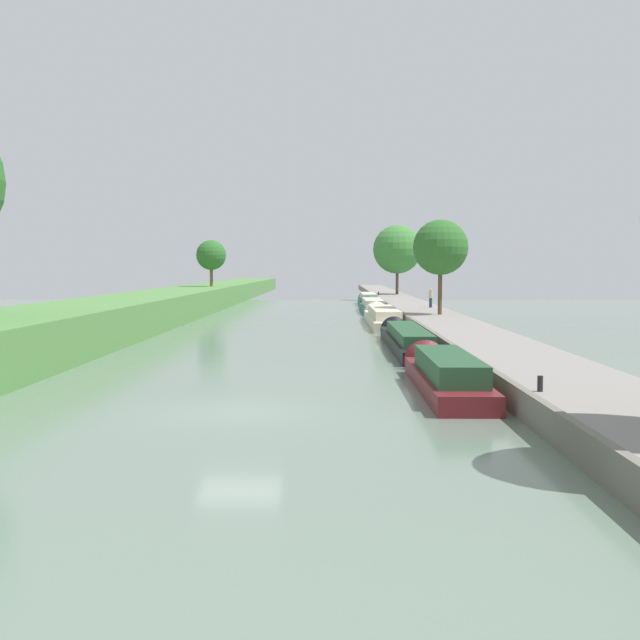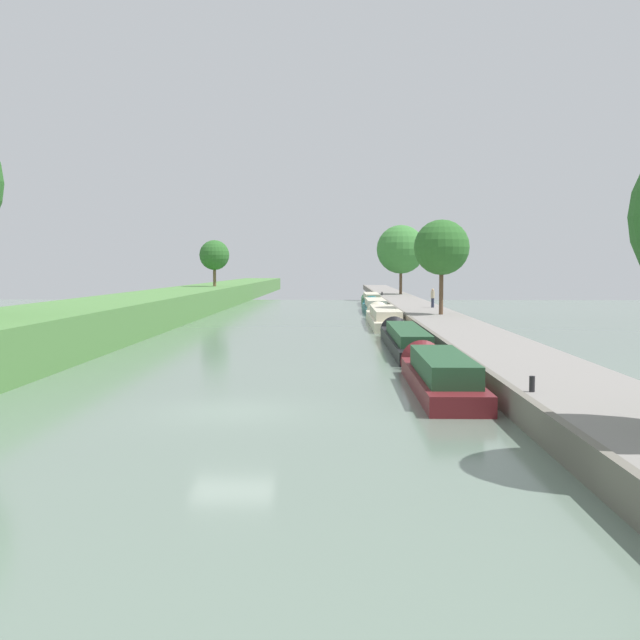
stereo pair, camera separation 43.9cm
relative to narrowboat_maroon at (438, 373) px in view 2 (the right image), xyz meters
name	(u,v)px [view 2 (the right image)]	position (x,y,z in m)	size (l,w,h in m)	color
ground_plane	(232,411)	(-6.82, -4.56, -0.54)	(160.00, 160.00, 0.00)	slate
right_towpath	(581,399)	(3.69, -4.56, -0.12)	(4.21, 260.00, 0.84)	gray
stone_quay	(506,398)	(1.45, -4.56, -0.10)	(0.25, 260.00, 0.89)	#6B665B
narrowboat_maroon	(438,373)	(0.00, 0.00, 0.00)	(1.95, 10.93, 1.97)	maroon
narrowboat_black	(405,339)	(0.00, 13.94, -0.04)	(1.87, 16.05, 1.78)	black
narrowboat_cream	(383,317)	(-0.13, 31.33, 0.00)	(2.20, 16.90, 2.09)	beige
narrowboat_teal	(375,306)	(-0.03, 48.14, -0.02)	(2.13, 13.50, 2.02)	#195B60
narrowboat_green	(371,300)	(0.20, 61.90, 0.04)	(1.93, 14.36, 1.95)	#1E6033
tree_rightbank_midnear	(442,247)	(4.06, 29.76, 5.29)	(4.12, 4.12, 7.06)	brown
tree_rightbank_midfar	(401,249)	(4.56, 73.07, 6.15)	(6.35, 6.35, 9.03)	brown
tree_leftbank_downstream	(214,255)	(-17.68, 59.33, 5.19)	(3.39, 3.39, 5.25)	brown
person_walking	(433,298)	(4.66, 39.73, 1.17)	(0.34, 0.34, 1.66)	#282D42
mooring_bollard_near	(532,384)	(1.88, -5.90, 0.53)	(0.16, 0.16, 0.45)	black
mooring_bollard_far	(382,294)	(1.88, 68.83, 0.53)	(0.16, 0.16, 0.45)	black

